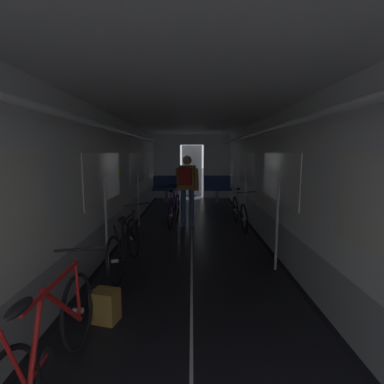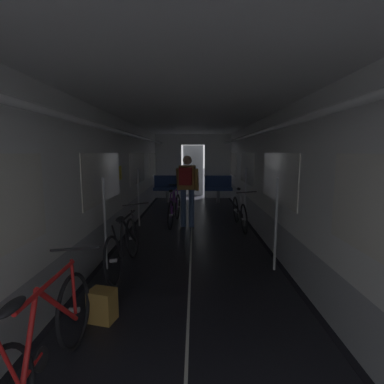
{
  "view_description": "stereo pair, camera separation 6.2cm",
  "coord_description": "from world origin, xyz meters",
  "px_view_note": "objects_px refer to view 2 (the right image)",
  "views": [
    {
      "loc": [
        0.01,
        -2.07,
        1.76
      ],
      "look_at": [
        0.0,
        4.99,
        0.79
      ],
      "focal_mm": 26.93,
      "sensor_mm": 36.0,
      "label": 1
    },
    {
      "loc": [
        0.07,
        -2.07,
        1.76
      ],
      "look_at": [
        0.0,
        4.99,
        0.79
      ],
      "focal_mm": 26.93,
      "sensor_mm": 36.0,
      "label": 2
    }
  ],
  "objects_px": {
    "bicycle_red": "(45,342)",
    "backpack_on_floor": "(102,305)",
    "person_cyclist_aisle": "(187,185)",
    "bicycle_purple_in_aisle": "(174,209)",
    "bench_seat_far_left": "(167,186)",
    "bicycle_black": "(124,245)",
    "bicycle_silver": "(240,212)",
    "bench_seat_far_right": "(218,186)"
  },
  "relations": [
    {
      "from": "bicycle_red",
      "to": "backpack_on_floor",
      "type": "xyz_separation_m",
      "value": [
        0.12,
        0.89,
        -0.21
      ]
    },
    {
      "from": "person_cyclist_aisle",
      "to": "bicycle_purple_in_aisle",
      "type": "bearing_deg",
      "value": 140.37
    },
    {
      "from": "bench_seat_far_left",
      "to": "person_cyclist_aisle",
      "type": "distance_m",
      "value": 3.58
    },
    {
      "from": "bench_seat_far_left",
      "to": "bicycle_red",
      "type": "height_order",
      "value": "bench_seat_far_left"
    },
    {
      "from": "bench_seat_far_left",
      "to": "bicycle_black",
      "type": "height_order",
      "value": "same"
    },
    {
      "from": "bicycle_black",
      "to": "bicycle_red",
      "type": "relative_size",
      "value": 1.0
    },
    {
      "from": "bicycle_silver",
      "to": "bicycle_purple_in_aisle",
      "type": "bearing_deg",
      "value": 167.13
    },
    {
      "from": "bicycle_purple_in_aisle",
      "to": "backpack_on_floor",
      "type": "distance_m",
      "value": 4.16
    },
    {
      "from": "bicycle_black",
      "to": "bicycle_silver",
      "type": "bearing_deg",
      "value": 49.08
    },
    {
      "from": "bench_seat_far_right",
      "to": "bicycle_silver",
      "type": "bearing_deg",
      "value": -86.43
    },
    {
      "from": "bicycle_black",
      "to": "bicycle_red",
      "type": "height_order",
      "value": "bicycle_black"
    },
    {
      "from": "backpack_on_floor",
      "to": "person_cyclist_aisle",
      "type": "bearing_deg",
      "value": 78.48
    },
    {
      "from": "bicycle_black",
      "to": "person_cyclist_aisle",
      "type": "bearing_deg",
      "value": 70.74
    },
    {
      "from": "person_cyclist_aisle",
      "to": "bench_seat_far_left",
      "type": "bearing_deg",
      "value": 102.87
    },
    {
      "from": "bench_seat_far_right",
      "to": "bicycle_purple_in_aisle",
      "type": "xyz_separation_m",
      "value": [
        -1.33,
        -3.19,
        -0.18
      ]
    },
    {
      "from": "bench_seat_far_right",
      "to": "bicycle_black",
      "type": "relative_size",
      "value": 0.58
    },
    {
      "from": "bicycle_black",
      "to": "backpack_on_floor",
      "type": "distance_m",
      "value": 1.36
    },
    {
      "from": "bench_seat_far_left",
      "to": "backpack_on_floor",
      "type": "distance_m",
      "value": 7.34
    },
    {
      "from": "bicycle_red",
      "to": "person_cyclist_aisle",
      "type": "bearing_deg",
      "value": 79.16
    },
    {
      "from": "bench_seat_far_right",
      "to": "bicycle_black",
      "type": "bearing_deg",
      "value": -107.54
    },
    {
      "from": "bench_seat_far_left",
      "to": "bicycle_red",
      "type": "bearing_deg",
      "value": -90.84
    },
    {
      "from": "bench_seat_far_right",
      "to": "bicycle_red",
      "type": "height_order",
      "value": "bench_seat_far_right"
    },
    {
      "from": "bench_seat_far_left",
      "to": "bicycle_purple_in_aisle",
      "type": "distance_m",
      "value": 3.23
    },
    {
      "from": "bicycle_red",
      "to": "bicycle_black",
      "type": "bearing_deg",
      "value": 89.24
    },
    {
      "from": "bicycle_black",
      "to": "backpack_on_floor",
      "type": "xyz_separation_m",
      "value": [
        0.09,
        -1.34,
        -0.21
      ]
    },
    {
      "from": "bicycle_silver",
      "to": "bicycle_red",
      "type": "bearing_deg",
      "value": -114.63
    },
    {
      "from": "bicycle_silver",
      "to": "backpack_on_floor",
      "type": "bearing_deg",
      "value": -118.12
    },
    {
      "from": "bicycle_red",
      "to": "bench_seat_far_left",
      "type": "bearing_deg",
      "value": 89.16
    },
    {
      "from": "bench_seat_far_left",
      "to": "bench_seat_far_right",
      "type": "height_order",
      "value": "same"
    },
    {
      "from": "bicycle_purple_in_aisle",
      "to": "backpack_on_floor",
      "type": "relative_size",
      "value": 4.96
    },
    {
      "from": "bicycle_purple_in_aisle",
      "to": "backpack_on_floor",
      "type": "bearing_deg",
      "value": -96.41
    },
    {
      "from": "bench_seat_far_right",
      "to": "bicycle_purple_in_aisle",
      "type": "relative_size",
      "value": 0.58
    },
    {
      "from": "bicycle_black",
      "to": "bicycle_silver",
      "type": "relative_size",
      "value": 1.0
    },
    {
      "from": "bench_seat_far_left",
      "to": "bicycle_red",
      "type": "xyz_separation_m",
      "value": [
        -0.12,
        -8.22,
        -0.18
      ]
    },
    {
      "from": "bench_seat_far_left",
      "to": "person_cyclist_aisle",
      "type": "relative_size",
      "value": 0.58
    },
    {
      "from": "person_cyclist_aisle",
      "to": "bicycle_purple_in_aisle",
      "type": "height_order",
      "value": "person_cyclist_aisle"
    },
    {
      "from": "bench_seat_far_right",
      "to": "bicycle_black",
      "type": "height_order",
      "value": "same"
    },
    {
      "from": "bench_seat_far_right",
      "to": "bicycle_red",
      "type": "relative_size",
      "value": 0.58
    },
    {
      "from": "bench_seat_far_right",
      "to": "backpack_on_floor",
      "type": "relative_size",
      "value": 2.89
    },
    {
      "from": "bicycle_silver",
      "to": "person_cyclist_aisle",
      "type": "xyz_separation_m",
      "value": [
        -1.23,
        0.09,
        0.63
      ]
    },
    {
      "from": "person_cyclist_aisle",
      "to": "bicycle_red",
      "type": "bearing_deg",
      "value": -100.84
    },
    {
      "from": "bicycle_black",
      "to": "backpack_on_floor",
      "type": "height_order",
      "value": "bicycle_black"
    }
  ]
}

